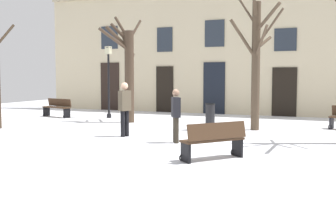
{
  "coord_description": "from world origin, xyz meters",
  "views": [
    {
      "loc": [
        5.23,
        -11.27,
        1.99
      ],
      "look_at": [
        0.0,
        1.78,
        0.96
      ],
      "focal_mm": 42.09,
      "sensor_mm": 36.0,
      "label": 1
    }
  ],
  "objects_px": {
    "person_by_shop_door": "(176,113)",
    "person_strolling": "(125,106)",
    "streetlamp": "(109,73)",
    "bench_facing_shops": "(57,107)",
    "tree_foreground": "(128,70)",
    "tree_center": "(256,59)",
    "litter_bin": "(210,114)",
    "bench_by_litter_bin": "(214,140)"
  },
  "relations": [
    {
      "from": "person_by_shop_door",
      "to": "person_strolling",
      "type": "bearing_deg",
      "value": 44.28
    },
    {
      "from": "streetlamp",
      "to": "bench_facing_shops",
      "type": "xyz_separation_m",
      "value": [
        -2.57,
        -0.55,
        -1.65
      ]
    },
    {
      "from": "person_strolling",
      "to": "bench_facing_shops",
      "type": "bearing_deg",
      "value": -104.26
    },
    {
      "from": "streetlamp",
      "to": "person_strolling",
      "type": "xyz_separation_m",
      "value": [
        3.46,
        -4.88,
        -1.13
      ]
    },
    {
      "from": "tree_foreground",
      "to": "tree_center",
      "type": "relative_size",
      "value": 0.87
    },
    {
      "from": "tree_foreground",
      "to": "litter_bin",
      "type": "distance_m",
      "value": 4.02
    },
    {
      "from": "tree_foreground",
      "to": "litter_bin",
      "type": "height_order",
      "value": "tree_foreground"
    },
    {
      "from": "litter_bin",
      "to": "bench_facing_shops",
      "type": "xyz_separation_m",
      "value": [
        -7.84,
        0.46,
        0.03
      ]
    },
    {
      "from": "litter_bin",
      "to": "tree_center",
      "type": "bearing_deg",
      "value": -20.51
    },
    {
      "from": "streetlamp",
      "to": "bench_facing_shops",
      "type": "relative_size",
      "value": 1.99
    },
    {
      "from": "litter_bin",
      "to": "bench_by_litter_bin",
      "type": "bearing_deg",
      "value": -73.49
    },
    {
      "from": "tree_foreground",
      "to": "person_by_shop_door",
      "type": "height_order",
      "value": "tree_foreground"
    },
    {
      "from": "litter_bin",
      "to": "bench_facing_shops",
      "type": "relative_size",
      "value": 0.51
    },
    {
      "from": "bench_by_litter_bin",
      "to": "person_by_shop_door",
      "type": "bearing_deg",
      "value": -97.66
    },
    {
      "from": "person_strolling",
      "to": "bench_by_litter_bin",
      "type": "bearing_deg",
      "value": 78.18
    },
    {
      "from": "tree_center",
      "to": "bench_by_litter_bin",
      "type": "relative_size",
      "value": 3.51
    },
    {
      "from": "tree_foreground",
      "to": "bench_facing_shops",
      "type": "distance_m",
      "value": 4.67
    },
    {
      "from": "tree_center",
      "to": "person_by_shop_door",
      "type": "bearing_deg",
      "value": -115.43
    },
    {
      "from": "person_strolling",
      "to": "person_by_shop_door",
      "type": "distance_m",
      "value": 2.05
    },
    {
      "from": "streetlamp",
      "to": "bench_facing_shops",
      "type": "height_order",
      "value": "streetlamp"
    },
    {
      "from": "streetlamp",
      "to": "litter_bin",
      "type": "height_order",
      "value": "streetlamp"
    },
    {
      "from": "streetlamp",
      "to": "person_strolling",
      "type": "distance_m",
      "value": 6.09
    },
    {
      "from": "person_by_shop_door",
      "to": "bench_facing_shops",
      "type": "bearing_deg",
      "value": 27.28
    },
    {
      "from": "bench_by_litter_bin",
      "to": "person_strolling",
      "type": "height_order",
      "value": "person_strolling"
    },
    {
      "from": "litter_bin",
      "to": "person_by_shop_door",
      "type": "distance_m",
      "value": 4.39
    },
    {
      "from": "tree_center",
      "to": "person_strolling",
      "type": "distance_m",
      "value": 5.14
    },
    {
      "from": "litter_bin",
      "to": "person_strolling",
      "type": "bearing_deg",
      "value": -115.07
    },
    {
      "from": "tree_foreground",
      "to": "litter_bin",
      "type": "xyz_separation_m",
      "value": [
        3.58,
        0.23,
        -1.81
      ]
    },
    {
      "from": "litter_bin",
      "to": "tree_foreground",
      "type": "bearing_deg",
      "value": -176.31
    },
    {
      "from": "tree_foreground",
      "to": "person_by_shop_door",
      "type": "xyz_separation_m",
      "value": [
        3.76,
        -4.14,
        -1.38
      ]
    },
    {
      "from": "litter_bin",
      "to": "bench_by_litter_bin",
      "type": "relative_size",
      "value": 0.59
    },
    {
      "from": "streetlamp",
      "to": "bench_by_litter_bin",
      "type": "xyz_separation_m",
      "value": [
        7.13,
        -7.29,
        -1.65
      ]
    },
    {
      "from": "tree_center",
      "to": "bench_by_litter_bin",
      "type": "xyz_separation_m",
      "value": [
        -0.05,
        -5.57,
        -2.15
      ]
    },
    {
      "from": "bench_by_litter_bin",
      "to": "person_by_shop_door",
      "type": "relative_size",
      "value": 0.94
    },
    {
      "from": "litter_bin",
      "to": "person_by_shop_door",
      "type": "height_order",
      "value": "person_by_shop_door"
    },
    {
      "from": "tree_foreground",
      "to": "person_strolling",
      "type": "height_order",
      "value": "tree_foreground"
    },
    {
      "from": "streetlamp",
      "to": "bench_by_litter_bin",
      "type": "bearing_deg",
      "value": -45.63
    },
    {
      "from": "litter_bin",
      "to": "bench_by_litter_bin",
      "type": "height_order",
      "value": "bench_by_litter_bin"
    },
    {
      "from": "tree_foreground",
      "to": "bench_by_litter_bin",
      "type": "xyz_separation_m",
      "value": [
        5.44,
        -6.05,
        -1.79
      ]
    },
    {
      "from": "tree_center",
      "to": "person_by_shop_door",
      "type": "xyz_separation_m",
      "value": [
        -1.74,
        -3.65,
        -1.74
      ]
    },
    {
      "from": "streetlamp",
      "to": "person_strolling",
      "type": "bearing_deg",
      "value": -54.68
    },
    {
      "from": "person_strolling",
      "to": "person_by_shop_door",
      "type": "height_order",
      "value": "person_strolling"
    }
  ]
}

